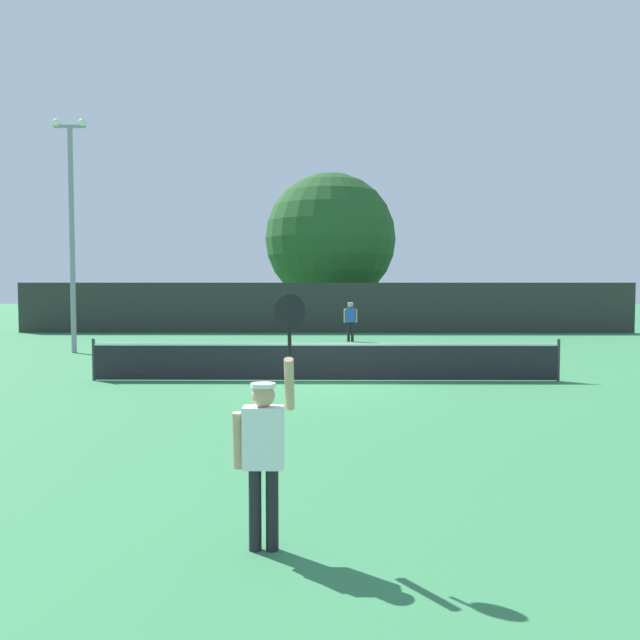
{
  "coord_description": "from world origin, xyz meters",
  "views": [
    {
      "loc": [
        0.01,
        -17.3,
        2.53
      ],
      "look_at": [
        -0.17,
        4.33,
        1.31
      ],
      "focal_mm": 38.39,
      "sensor_mm": 36.0,
      "label": 1
    }
  ],
  "objects_px": {
    "light_pole": "(72,221)",
    "tennis_ball": "(362,362)",
    "player_receiving": "(350,318)",
    "parked_car_near": "(498,312)",
    "player_serving": "(265,440)",
    "large_tree": "(330,239)"
  },
  "relations": [
    {
      "from": "light_pole",
      "to": "parked_car_near",
      "type": "xyz_separation_m",
      "value": [
        18.76,
        14.92,
        -3.89
      ]
    },
    {
      "from": "tennis_ball",
      "to": "large_tree",
      "type": "xyz_separation_m",
      "value": [
        -0.84,
        18.45,
        4.95
      ]
    },
    {
      "from": "parked_car_near",
      "to": "large_tree",
      "type": "bearing_deg",
      "value": 170.43
    },
    {
      "from": "light_pole",
      "to": "tennis_ball",
      "type": "bearing_deg",
      "value": -16.88
    },
    {
      "from": "parked_car_near",
      "to": "player_receiving",
      "type": "bearing_deg",
      "value": -137.24
    },
    {
      "from": "parked_car_near",
      "to": "light_pole",
      "type": "bearing_deg",
      "value": -148.2
    },
    {
      "from": "player_serving",
      "to": "tennis_ball",
      "type": "relative_size",
      "value": 35.55
    },
    {
      "from": "large_tree",
      "to": "light_pole",
      "type": "bearing_deg",
      "value": -120.85
    },
    {
      "from": "player_serving",
      "to": "light_pole",
      "type": "bearing_deg",
      "value": 115.2
    },
    {
      "from": "large_tree",
      "to": "tennis_ball",
      "type": "bearing_deg",
      "value": -87.4
    },
    {
      "from": "large_tree",
      "to": "parked_car_near",
      "type": "distance_m",
      "value": 10.46
    },
    {
      "from": "tennis_ball",
      "to": "light_pole",
      "type": "height_order",
      "value": "light_pole"
    },
    {
      "from": "tennis_ball",
      "to": "light_pole",
      "type": "distance_m",
      "value": 11.47
    },
    {
      "from": "player_serving",
      "to": "player_receiving",
      "type": "distance_m",
      "value": 22.48
    },
    {
      "from": "player_receiving",
      "to": "parked_car_near",
      "type": "relative_size",
      "value": 0.38
    },
    {
      "from": "player_receiving",
      "to": "large_tree",
      "type": "relative_size",
      "value": 0.19
    },
    {
      "from": "light_pole",
      "to": "large_tree",
      "type": "bearing_deg",
      "value": 59.15
    },
    {
      "from": "player_receiving",
      "to": "light_pole",
      "type": "height_order",
      "value": "light_pole"
    },
    {
      "from": "player_receiving",
      "to": "light_pole",
      "type": "relative_size",
      "value": 0.2
    },
    {
      "from": "player_serving",
      "to": "parked_car_near",
      "type": "xyz_separation_m",
      "value": [
        10.4,
        32.69,
        -0.27
      ]
    },
    {
      "from": "player_serving",
      "to": "light_pole",
      "type": "relative_size",
      "value": 0.29
    },
    {
      "from": "player_serving",
      "to": "player_receiving",
      "type": "height_order",
      "value": "player_serving"
    }
  ]
}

